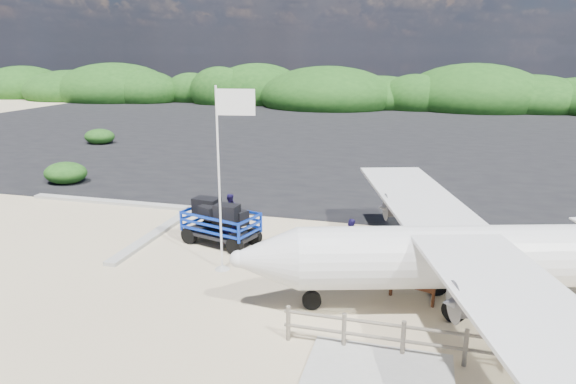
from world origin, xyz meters
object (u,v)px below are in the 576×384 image
(baggage_cart, at_px, (222,244))
(signboard, at_px, (411,301))
(flagpole, at_px, (222,269))
(crew_c, at_px, (351,243))
(crew_b, at_px, (230,210))
(aircraft_small, at_px, (301,123))
(aircraft_large, at_px, (482,155))
(crew_a, at_px, (229,225))

(baggage_cart, distance_m, signboard, 8.15)
(flagpole, relative_size, crew_c, 3.63)
(crew_b, bearing_deg, signboard, 137.18)
(flagpole, relative_size, signboard, 4.15)
(crew_c, bearing_deg, signboard, 150.34)
(aircraft_small, bearing_deg, aircraft_large, 111.95)
(flagpole, xyz_separation_m, crew_c, (4.36, 1.50, 0.89))
(crew_a, distance_m, crew_b, 2.29)
(signboard, bearing_deg, crew_a, 177.14)
(crew_a, relative_size, aircraft_large, 0.10)
(signboard, bearing_deg, crew_b, 167.07)
(signboard, height_order, crew_c, crew_c)
(flagpole, distance_m, aircraft_large, 26.76)
(baggage_cart, xyz_separation_m, aircraft_large, (11.86, 22.13, 0.00))
(crew_c, bearing_deg, crew_b, -11.27)
(baggage_cart, xyz_separation_m, flagpole, (0.97, -2.32, 0.00))
(aircraft_large, bearing_deg, flagpole, 49.36)
(crew_a, height_order, crew_c, crew_c)
(flagpole, relative_size, crew_a, 3.80)
(crew_a, height_order, crew_b, crew_a)
(baggage_cart, relative_size, crew_b, 2.14)
(baggage_cart, distance_m, flagpole, 2.52)
(flagpole, relative_size, aircraft_large, 0.39)
(flagpole, height_order, aircraft_small, flagpole)
(baggage_cart, bearing_deg, crew_a, 8.07)
(signboard, distance_m, crew_a, 7.83)
(aircraft_large, height_order, aircraft_small, aircraft_large)
(baggage_cart, height_order, flagpole, flagpole)
(baggage_cart, xyz_separation_m, signboard, (7.56, -3.05, 0.00))
(signboard, xyz_separation_m, aircraft_small, (-12.84, 38.44, 0.00))
(signboard, xyz_separation_m, aircraft_large, (4.30, 25.17, 0.00))
(crew_b, relative_size, aircraft_small, 0.23)
(flagpole, distance_m, signboard, 6.63)
(crew_a, bearing_deg, aircraft_large, -141.46)
(baggage_cart, distance_m, crew_a, 0.93)
(signboard, height_order, aircraft_large, aircraft_large)
(flagpole, bearing_deg, signboard, -6.29)
(flagpole, distance_m, crew_a, 2.49)
(aircraft_large, bearing_deg, signboard, 63.67)
(crew_c, height_order, aircraft_small, crew_c)
(flagpole, distance_m, crew_b, 4.69)
(baggage_cart, relative_size, aircraft_large, 0.19)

